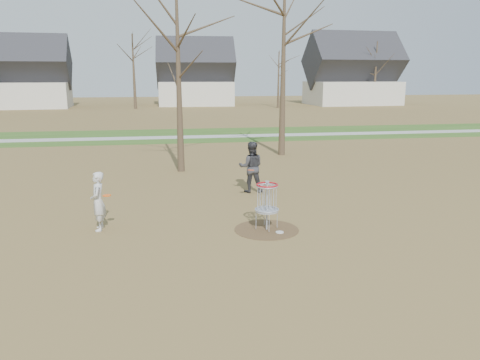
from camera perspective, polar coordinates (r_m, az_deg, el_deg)
name	(u,v)px	position (r m, az deg, el deg)	size (l,w,h in m)	color
ground	(267,230)	(13.09, 3.25, -6.06)	(160.00, 160.00, 0.00)	brown
green_band	(202,135)	(33.46, -4.64, 5.50)	(160.00, 8.00, 0.01)	#2D5119
footpath	(203,137)	(32.47, -4.49, 5.29)	(160.00, 1.50, 0.01)	#9E9E99
dirt_circle	(267,229)	(13.09, 3.25, -6.04)	(1.80, 1.80, 0.01)	#47331E
player_standing	(98,201)	(13.40, -16.92, -2.50)	(0.60, 0.39, 1.64)	silver
player_throwing	(251,167)	(16.98, 1.37, 1.60)	(0.90, 0.70, 1.86)	#343439
disc_grounded	(280,232)	(12.85, 4.86, -6.36)	(0.22, 0.22, 0.02)	silver
discs_in_play	(190,181)	(14.30, -6.08, -0.09)	(4.65, 2.76, 0.08)	#FF440D
disc_golf_basket	(267,198)	(12.82, 3.30, -2.19)	(0.64, 0.64, 1.35)	#9EA3AD
bare_trees	(206,63)	(48.09, -4.13, 14.09)	(52.62, 44.98, 9.00)	#382B1E
houses_row	(214,79)	(65.03, -3.24, 12.14)	(56.51, 10.01, 7.26)	silver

